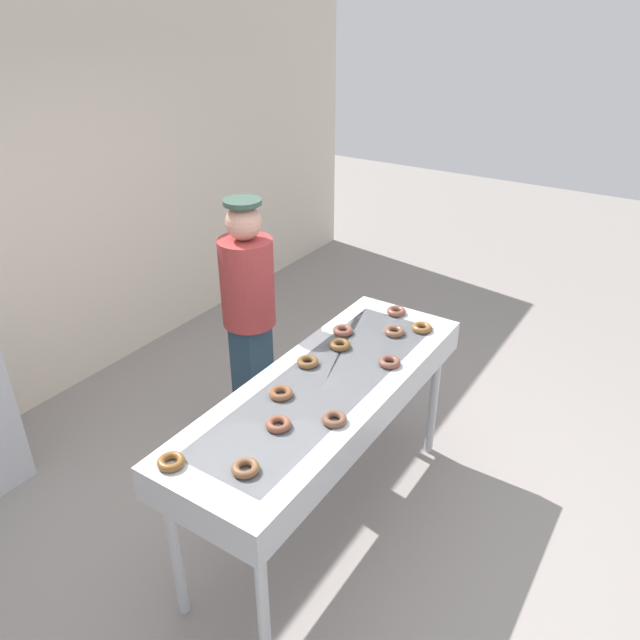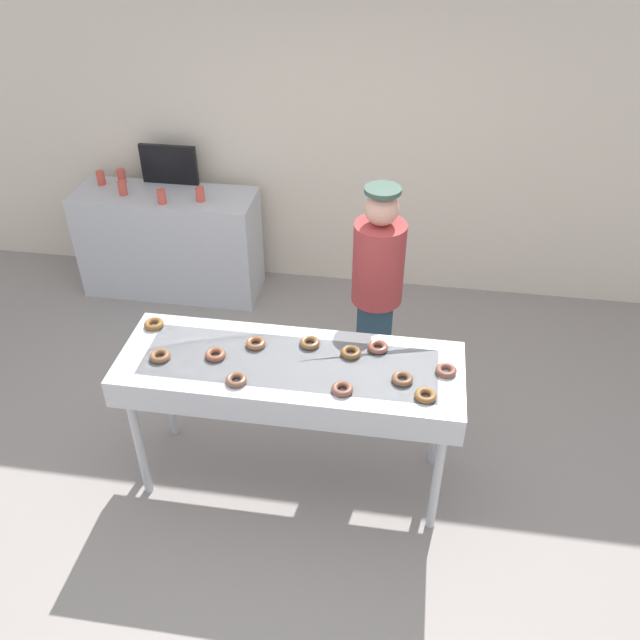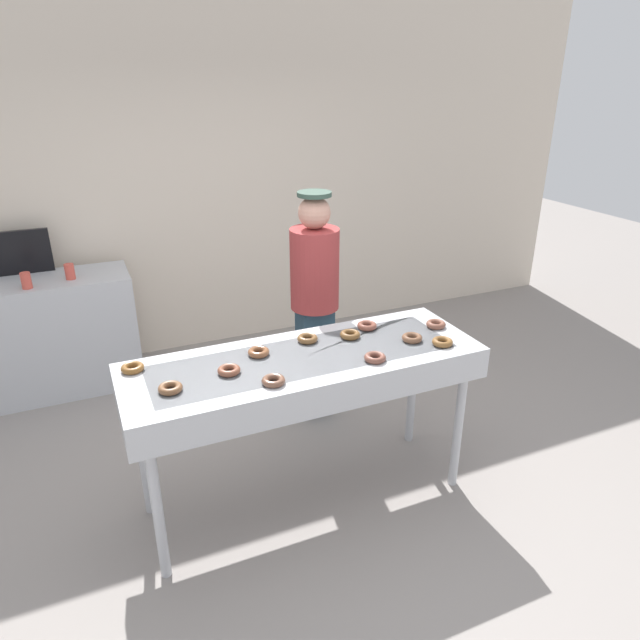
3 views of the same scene
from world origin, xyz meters
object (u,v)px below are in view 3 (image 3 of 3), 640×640
Objects in this scene: chocolate_donut_5 at (259,352)px; chocolate_donut_7 at (375,358)px; chocolate_donut_4 at (274,381)px; chocolate_donut_11 at (170,388)px; chocolate_donut_8 at (367,326)px; chocolate_donut_2 at (229,370)px; menu_display at (17,253)px; chocolate_donut_1 at (132,368)px; prep_counter at (33,339)px; fryer_conveyor at (305,371)px; paper_cup_1 at (70,272)px; chocolate_donut_6 at (412,338)px; chocolate_donut_10 at (436,324)px; paper_cup_3 at (26,281)px; chocolate_donut_3 at (350,335)px; chocolate_donut_9 at (307,338)px; worker_baker at (315,295)px; chocolate_donut_0 at (442,342)px.

chocolate_donut_5 is 0.65m from chocolate_donut_7.
chocolate_donut_4 is 1.00× the size of chocolate_donut_11.
chocolate_donut_2 is at bearing -167.00° from chocolate_donut_8.
chocolate_donut_2 is 2.53m from menu_display.
chocolate_donut_1 reaches higher than prep_counter.
chocolate_donut_7 is (1.23, -0.41, 0.00)m from chocolate_donut_1.
fryer_conveyor is 2.29m from paper_cup_1.
chocolate_donut_6 is (1.09, -0.05, 0.00)m from chocolate_donut_2.
chocolate_donut_1 is at bearing 166.78° from fryer_conveyor.
chocolate_donut_1 is at bearing 172.27° from chocolate_donut_5.
chocolate_donut_11 is at bearing -175.71° from chocolate_donut_10.
chocolate_donut_7 is 1.00× the size of paper_cup_3.
menu_display reaches higher than paper_cup_1.
chocolate_donut_6 is 1.00× the size of chocolate_donut_8.
chocolate_donut_3 and chocolate_donut_10 have the same top height.
fryer_conveyor is 0.40m from chocolate_donut_7.
chocolate_donut_1 is at bearing 169.85° from chocolate_donut_6.
chocolate_donut_10 is 3.27m from menu_display.
chocolate_donut_2 is 0.56m from chocolate_donut_9.
chocolate_donut_6 is at bearing -11.96° from chocolate_donut_5.
worker_baker is (0.09, 0.75, -0.02)m from chocolate_donut_3.
worker_baker reaches higher than menu_display.
chocolate_donut_8 and chocolate_donut_10 have the same top height.
chocolate_donut_5 is at bearing -55.61° from paper_cup_3.
chocolate_donut_1 is 1.48m from worker_baker.
chocolate_donut_6 is 1.00× the size of paper_cup_1.
chocolate_donut_1 is 2.01m from prep_counter.
fryer_conveyor is 16.64× the size of paper_cup_1.
chocolate_donut_7 is 1.00× the size of paper_cup_1.
chocolate_donut_0 is at bearing -13.25° from chocolate_donut_1.
worker_baker reaches higher than paper_cup_3.
chocolate_donut_10 is 0.08× the size of prep_counter.
chocolate_donut_4 and chocolate_donut_11 have the same top height.
chocolate_donut_11 is 2.32m from prep_counter.
paper_cup_1 reaches higher than chocolate_donut_7.
chocolate_donut_11 is at bearing -70.77° from paper_cup_3.
paper_cup_1 is (0.36, -0.08, 0.54)m from prep_counter.
chocolate_donut_7 is at bearing -91.61° from chocolate_donut_3.
prep_counter is (-0.74, 2.14, -0.52)m from chocolate_donut_11.
chocolate_donut_0 is 0.07× the size of worker_baker.
chocolate_donut_9 is at bearing -48.31° from paper_cup_3.
chocolate_donut_6 reaches higher than prep_counter.
chocolate_donut_2 is at bearing 131.69° from chocolate_donut_4.
chocolate_donut_0 is 1.00× the size of chocolate_donut_1.
worker_baker reaches higher than chocolate_donut_11.
prep_counter is (-1.99, 1.86, -0.52)m from chocolate_donut_8.
chocolate_donut_4 is (-0.60, -0.34, 0.00)m from chocolate_donut_3.
chocolate_donut_5 is (-0.23, 0.12, 0.11)m from fryer_conveyor.
chocolate_donut_8 is 1.00× the size of paper_cup_3.
chocolate_donut_3 is 1.00× the size of chocolate_donut_10.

